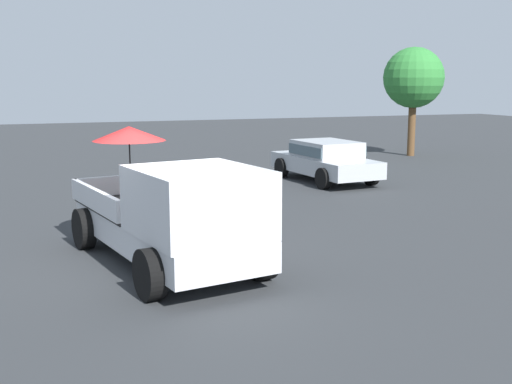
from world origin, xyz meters
The scene contains 4 objects.
ground_plane centered at (0.00, 0.00, 0.00)m, with size 80.00×80.00×0.00m, color #2D3033.
pickup_truck_main centered at (0.39, 0.07, 0.99)m, with size 5.30×2.97×2.40m.
parked_sedan_near centered at (-7.49, 6.98, 0.74)m, with size 4.44×2.28×1.33m.
tree_by_lot centered at (-12.62, 13.70, 3.34)m, with size 2.60×2.60×4.67m.
Camera 1 is at (11.15, -2.40, 3.29)m, focal length 44.97 mm.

